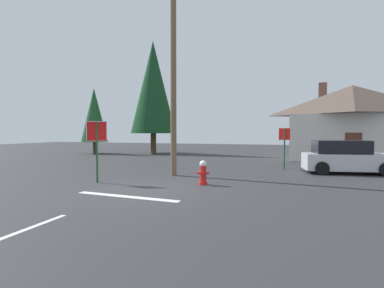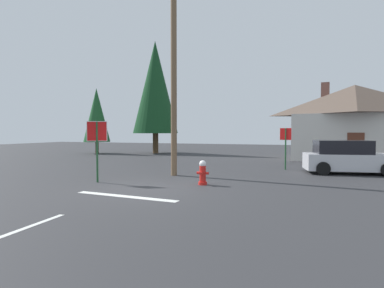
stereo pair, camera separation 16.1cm
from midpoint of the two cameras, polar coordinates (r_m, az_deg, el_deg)
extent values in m
cube|color=#2D2D30|center=(11.66, -8.26, -8.26)|extent=(80.00, 80.00, 0.10)
cube|color=silver|center=(10.39, -11.56, -9.29)|extent=(3.73, 0.56, 0.01)
cylinder|color=#1E4C28|center=(13.36, -16.49, -1.43)|extent=(0.08, 0.08, 2.47)
cube|color=white|center=(13.33, -16.54, 2.23)|extent=(0.73, 0.39, 0.81)
cube|color=red|center=(13.33, -16.54, 2.23)|extent=(0.70, 0.38, 0.77)
cylinder|color=red|center=(12.36, 2.33, -7.13)|extent=(0.34, 0.34, 0.11)
cylinder|color=red|center=(12.31, 2.33, -5.43)|extent=(0.25, 0.25, 0.63)
sphere|color=white|center=(12.26, 2.33, -3.63)|extent=(0.27, 0.27, 0.27)
cylinder|color=red|center=(12.36, 1.52, -5.25)|extent=(0.11, 0.10, 0.10)
cylinder|color=red|center=(12.25, 3.15, -5.32)|extent=(0.11, 0.10, 0.10)
cylinder|color=red|center=(12.13, 2.07, -5.40)|extent=(0.12, 0.11, 0.12)
cylinder|color=brown|center=(15.08, -3.01, 13.20)|extent=(0.28, 0.28, 9.87)
cylinder|color=#1E4C28|center=(17.83, 16.86, -0.86)|extent=(0.08, 0.08, 2.26)
cube|color=white|center=(17.81, 16.89, 1.75)|extent=(0.64, 0.22, 0.67)
cube|color=red|center=(17.81, 16.89, 1.75)|extent=(0.61, 0.22, 0.63)
cube|color=beige|center=(25.76, 27.47, 1.09)|extent=(8.57, 6.27, 3.30)
pyramid|color=brown|center=(25.85, 27.59, 7.13)|extent=(9.26, 6.77, 2.15)
cube|color=brown|center=(26.89, 23.17, 8.16)|extent=(0.65, 0.65, 1.93)
cube|color=#592D1E|center=(23.00, 27.73, -0.65)|extent=(1.00, 0.15, 2.00)
cube|color=silver|center=(17.40, 26.83, -2.90)|extent=(4.39, 2.48, 0.81)
cube|color=black|center=(17.26, 25.82, -0.49)|extent=(2.72, 1.99, 0.66)
cylinder|color=black|center=(18.73, 30.14, -3.41)|extent=(0.67, 0.33, 0.64)
cylinder|color=black|center=(17.95, 21.66, -3.49)|extent=(0.67, 0.33, 0.64)
cylinder|color=black|center=(16.20, 22.96, -4.13)|extent=(0.67, 0.33, 0.64)
cylinder|color=#4C3823|center=(30.07, -6.47, 0.15)|extent=(0.53, 0.53, 1.91)
cone|color=#143D1E|center=(30.34, -6.52, 10.20)|extent=(4.24, 4.24, 8.69)
cylinder|color=#4C3823|center=(30.90, -16.70, -0.62)|extent=(0.31, 0.31, 1.10)
cone|color=#1E5128|center=(30.90, -16.77, 5.05)|extent=(2.45, 2.45, 5.02)
camera|label=1|loc=(0.08, -89.65, 0.01)|focal=29.40mm
camera|label=2|loc=(0.08, 90.35, -0.01)|focal=29.40mm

